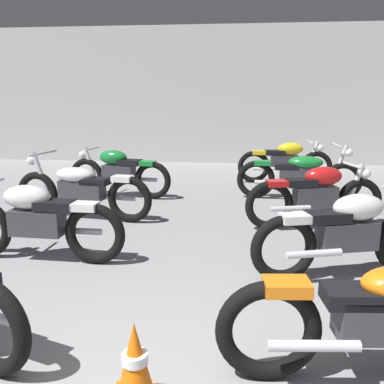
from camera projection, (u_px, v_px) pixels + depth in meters
name	position (u px, v px, depth m)	size (l,w,h in m)	color
back_wall	(217.00, 96.00, 11.37)	(13.22, 0.24, 3.60)	#BCBAB7
motorcycle_left_row_1	(36.00, 220.00, 4.60)	(1.97, 0.48, 0.88)	black
motorcycle_left_row_2	(81.00, 189.00, 6.22)	(2.16, 0.68, 0.97)	black
motorcycle_left_row_3	(118.00, 172.00, 7.61)	(1.96, 0.56, 0.88)	black
motorcycle_right_row_1	(348.00, 233.00, 4.17)	(1.92, 0.72, 0.88)	black
motorcycle_right_row_2	(316.00, 195.00, 5.80)	(1.94, 0.69, 0.88)	black
motorcycle_right_row_3	(300.00, 174.00, 7.42)	(2.17, 0.68, 0.97)	black
motorcycle_right_row_4	(286.00, 161.00, 8.85)	(1.97, 0.49, 0.88)	black
traffic_cone	(135.00, 367.00, 2.42)	(0.32, 0.32, 0.54)	orange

